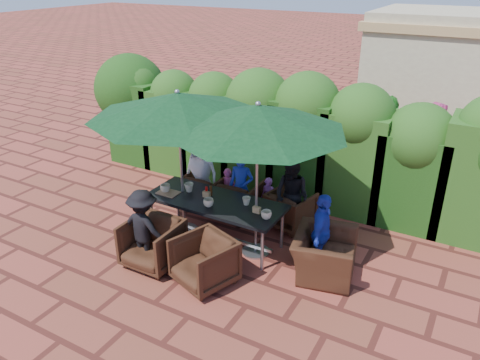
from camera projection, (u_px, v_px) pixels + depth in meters
The scene contains 31 objects.
ground at pixel (219, 245), 7.65m from camera, with size 80.00×80.00×0.00m, color brown.
dining_table at pixel (215, 205), 7.48m from camera, with size 2.26×0.90×0.75m.
umbrella_left at pixel (178, 105), 7.14m from camera, with size 2.80×2.80×2.46m.
umbrella_right at pixel (258, 118), 6.52m from camera, with size 2.61×2.61×2.46m.
chair_far_left at pixel (206, 189), 8.70m from camera, with size 0.72×0.67×0.74m, color black.
chair_far_mid at pixel (240, 197), 8.38m from camera, with size 0.75×0.70×0.77m, color black.
chair_far_right at pixel (290, 208), 8.05m from camera, with size 0.70×0.65×0.72m, color black.
chair_near_left at pixel (152, 241), 7.00m from camera, with size 0.78×0.73×0.80m, color black.
chair_near_right at pixel (204, 260), 6.58m from camera, with size 0.76×0.71×0.78m, color black.
chair_end_right at pixel (325, 248), 6.78m from camera, with size 0.99×0.64×0.86m, color black.
adult_far_left at pixel (202, 173), 8.56m from camera, with size 0.69×0.41×1.40m, color white.
adult_far_mid at pixel (241, 187), 8.18m from camera, with size 0.45×0.36×1.24m, color #2135B3.
adult_far_right at pixel (291, 196), 7.79m from camera, with size 0.63×0.39×1.31m, color black.
adult_near_left at pixel (144, 228), 6.96m from camera, with size 0.78×0.36×1.21m, color black.
adult_end_right at pixel (321, 233), 6.79m from camera, with size 0.73×0.36×1.24m, color #2135B3.
child_left at pixel (228, 191), 8.50m from camera, with size 0.31×0.25×0.85m, color #EC53A0.
child_right at pixel (268, 199), 8.27m from camera, with size 0.29×0.23×0.80m, color #A54EAA.
pedestrian_a at pixel (384, 136), 9.84m from camera, with size 1.65×0.59×1.77m, color green.
pedestrian_b at pixel (430, 142), 9.61m from camera, with size 0.81×0.50×1.69m, color #EC53A0.
pedestrian_c at pixel (477, 150), 9.28m from camera, with size 1.06×0.48×1.65m, color gray.
cup_a at pixel (165, 188), 7.70m from camera, with size 0.17×0.17×0.13m, color beige.
cup_b at pixel (189, 187), 7.72m from camera, with size 0.15×0.15×0.15m, color beige.
cup_c at pixel (209, 203), 7.24m from camera, with size 0.16×0.16×0.13m, color beige.
cup_d at pixel (246, 201), 7.29m from camera, with size 0.13×0.13×0.13m, color beige.
cup_e at pixel (266, 215), 6.89m from camera, with size 0.16×0.16×0.13m, color beige.
ketchup_bottle at pixel (207, 191), 7.55m from camera, with size 0.04×0.04×0.17m, color #B20C0A.
sauce_bottle at pixel (211, 191), 7.57m from camera, with size 0.04×0.04×0.17m, color #4C230C.
serving_tray at pixel (168, 193), 7.68m from camera, with size 0.35×0.25×0.02m, color #AB7852.
number_block_left at pixel (207, 194), 7.53m from camera, with size 0.12×0.06×0.10m, color tan.
number_block_right at pixel (257, 210), 7.06m from camera, with size 0.12×0.06×0.10m, color tan.
hedge_wall at pixel (279, 127), 8.95m from camera, with size 9.10×1.60×2.46m.
Camera 1 is at (3.49, -5.50, 4.16)m, focal length 35.00 mm.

